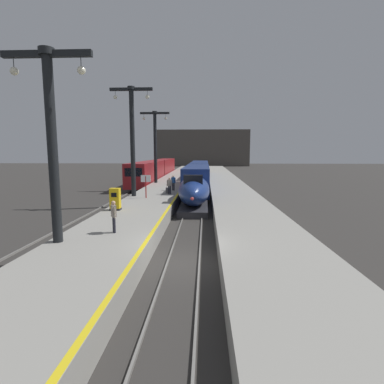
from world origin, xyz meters
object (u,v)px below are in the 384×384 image
(departure_info_board, at_px, (146,182))
(rolling_suitcase, at_px, (168,190))
(station_column_mid, at_px, (132,132))
(passenger_far_waiting, at_px, (114,214))
(ticket_machine_yellow, at_px, (115,200))
(regional_train_adjacent, at_px, (157,169))
(passenger_mid_platform, at_px, (173,182))
(station_column_far, at_px, (155,141))
(highspeed_train_main, at_px, (198,176))
(station_column_near, at_px, (51,128))
(passenger_near_edge, at_px, (169,184))

(departure_info_board, bearing_deg, rolling_suitcase, 62.58)
(station_column_mid, height_order, departure_info_board, station_column_mid)
(passenger_far_waiting, bearing_deg, rolling_suitcase, 86.55)
(rolling_suitcase, relative_size, ticket_machine_yellow, 0.61)
(passenger_far_waiting, bearing_deg, regional_train_adjacent, 96.18)
(passenger_mid_platform, bearing_deg, passenger_far_waiting, -94.03)
(station_column_far, relative_size, passenger_far_waiting, 5.76)
(highspeed_train_main, height_order, station_column_near, station_column_near)
(regional_train_adjacent, distance_m, station_column_mid, 27.63)
(highspeed_train_main, height_order, regional_train_adjacent, regional_train_adjacent)
(highspeed_train_main, relative_size, station_column_mid, 3.82)
(station_column_far, relative_size, rolling_suitcase, 9.91)
(station_column_far, distance_m, passenger_near_edge, 12.70)
(highspeed_train_main, relative_size, regional_train_adjacent, 1.07)
(station_column_mid, height_order, passenger_far_waiting, station_column_mid)
(passenger_far_waiting, xyz_separation_m, rolling_suitcase, (0.91, 15.07, -0.69))
(station_column_mid, bearing_deg, passenger_near_edge, 24.23)
(highspeed_train_main, height_order, passenger_near_edge, highspeed_train_main)
(highspeed_train_main, distance_m, departure_info_board, 15.43)
(regional_train_adjacent, relative_size, rolling_suitcase, 37.27)
(station_column_far, relative_size, passenger_mid_platform, 5.76)
(station_column_near, bearing_deg, passenger_mid_platform, 79.99)
(highspeed_train_main, relative_size, passenger_near_edge, 23.13)
(station_column_near, distance_m, station_column_mid, 14.84)
(station_column_mid, relative_size, ticket_machine_yellow, 6.39)
(station_column_near, bearing_deg, station_column_far, 90.00)
(station_column_near, height_order, station_column_far, station_column_far)
(station_column_far, relative_size, ticket_machine_yellow, 6.08)
(regional_train_adjacent, bearing_deg, station_column_mid, -85.36)
(highspeed_train_main, bearing_deg, passenger_near_edge, -102.15)
(highspeed_train_main, xyz_separation_m, passenger_near_edge, (-2.60, -12.09, 0.12))
(station_column_mid, bearing_deg, highspeed_train_main, 66.50)
(station_column_far, height_order, rolling_suitcase, station_column_far)
(passenger_mid_platform, relative_size, rolling_suitcase, 1.72)
(passenger_far_waiting, relative_size, rolling_suitcase, 1.72)
(regional_train_adjacent, bearing_deg, station_column_near, -86.99)
(highspeed_train_main, relative_size, rolling_suitcase, 39.80)
(passenger_mid_platform, relative_size, passenger_far_waiting, 1.00)
(station_column_far, height_order, passenger_near_edge, station_column_far)
(passenger_mid_platform, bearing_deg, station_column_far, 111.80)
(station_column_mid, bearing_deg, station_column_far, 90.00)
(station_column_mid, height_order, passenger_mid_platform, station_column_mid)
(passenger_near_edge, height_order, ticket_machine_yellow, passenger_near_edge)
(highspeed_train_main, xyz_separation_m, station_column_far, (-5.90, -0.81, 4.95))
(regional_train_adjacent, bearing_deg, passenger_mid_platform, -76.23)
(station_column_far, bearing_deg, highspeed_train_main, 7.79)
(passenger_mid_platform, distance_m, passenger_far_waiting, 17.47)
(highspeed_train_main, xyz_separation_m, regional_train_adjacent, (-8.10, 13.52, 0.21))
(passenger_far_waiting, height_order, rolling_suitcase, passenger_far_waiting)
(passenger_near_edge, bearing_deg, ticket_machine_yellow, -109.09)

